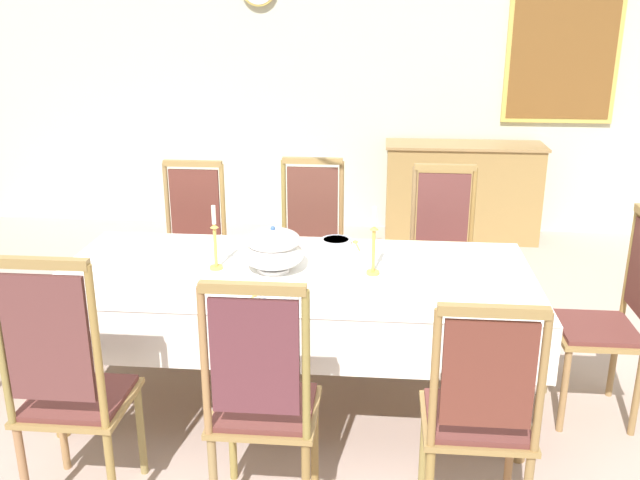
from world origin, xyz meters
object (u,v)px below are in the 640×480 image
at_px(chair_north_c, 442,249).
at_px(sideboard, 462,192).
at_px(chair_head_west, 1,294).
at_px(chair_south_a, 68,385).
at_px(chair_south_c, 479,413).
at_px(spoon_secondary, 356,243).
at_px(chair_north_a, 192,242).
at_px(dining_table, 294,284).
at_px(chair_head_east, 611,315).
at_px(chair_south_b, 262,399).
at_px(bowl_near_right, 336,241).
at_px(candlestick_east, 374,247).
at_px(framed_painting, 563,50).
at_px(spoon_primary, 253,296).
at_px(candlestick_west, 215,244).
at_px(soup_tureen, 273,249).
at_px(bowl_near_left, 277,296).
at_px(chair_north_b, 311,244).

xyz_separation_m(chair_north_c, sideboard, (0.34, 2.01, -0.13)).
distance_m(chair_north_c, chair_head_west, 2.69).
height_order(chair_south_a, chair_north_c, chair_south_a).
distance_m(chair_south_c, spoon_secondary, 1.56).
bearing_deg(chair_north_a, chair_head_west, 49.26).
height_order(dining_table, chair_head_east, chair_head_east).
xyz_separation_m(chair_south_b, sideboard, (1.21, 3.94, -0.13)).
xyz_separation_m(bowl_near_right, spoon_secondary, (0.12, 0.03, -0.01)).
distance_m(candlestick_east, bowl_near_right, 0.52).
height_order(dining_table, framed_painting, framed_painting).
relative_size(spoon_primary, framed_painting, 0.13).
height_order(chair_south_b, candlestick_east, chair_south_b).
bearing_deg(spoon_primary, candlestick_east, 44.56).
distance_m(chair_south_a, chair_north_a, 1.93).
height_order(chair_north_c, candlestick_west, chair_north_c).
distance_m(chair_head_west, spoon_secondary, 2.03).
distance_m(sideboard, framed_painting, 1.54).
distance_m(chair_head_west, bowl_near_right, 1.91).
bearing_deg(chair_south_c, chair_south_a, -179.74).
xyz_separation_m(chair_south_a, candlestick_west, (0.40, 0.97, 0.30)).
height_order(chair_south_b, spoon_secondary, chair_south_b).
bearing_deg(spoon_secondary, chair_south_c, -80.32).
xyz_separation_m(chair_south_a, chair_south_b, (0.81, 0.00, -0.02)).
bearing_deg(chair_head_east, spoon_primary, 101.22).
height_order(chair_head_east, spoon_secondary, chair_head_east).
bearing_deg(soup_tureen, chair_head_west, -180.00).
distance_m(chair_south_c, bowl_near_left, 1.08).
distance_m(chair_north_a, chair_north_b, 0.81).
bearing_deg(spoon_secondary, candlestick_west, -157.73).
distance_m(chair_south_c, soup_tureen, 1.40).
bearing_deg(bowl_near_left, chair_south_b, -88.05).
distance_m(chair_south_c, candlestick_west, 1.63).
xyz_separation_m(candlestick_east, framed_painting, (1.62, 3.23, 0.81)).
distance_m(chair_north_c, sideboard, 2.04).
xyz_separation_m(soup_tureen, bowl_near_left, (0.08, -0.38, -0.10)).
relative_size(chair_north_c, soup_tureen, 3.51).
bearing_deg(chair_north_a, chair_south_a, 90.00).
height_order(chair_north_b, chair_south_c, chair_north_b).
height_order(chair_south_b, chair_north_c, chair_south_b).
distance_m(chair_north_b, soup_tureen, 1.02).
bearing_deg(dining_table, sideboard, 68.06).
distance_m(candlestick_west, spoon_secondary, 0.88).
bearing_deg(chair_north_b, chair_head_west, 30.50).
distance_m(spoon_secondary, framed_painting, 3.39).
height_order(soup_tureen, spoon_secondary, soup_tureen).
height_order(chair_head_east, soup_tureen, chair_head_east).
height_order(chair_north_b, chair_head_east, chair_north_b).
xyz_separation_m(chair_north_b, soup_tureen, (-0.10, -0.97, 0.30)).
xyz_separation_m(chair_north_b, spoon_secondary, (0.32, -0.49, 0.18)).
distance_m(soup_tureen, framed_painting, 3.97).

